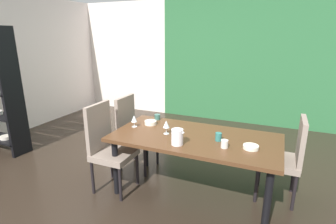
% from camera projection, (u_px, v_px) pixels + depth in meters
% --- Properties ---
extents(ground_plane, '(6.00, 5.80, 0.02)m').
position_uv_depth(ground_plane, '(138.00, 176.00, 3.50)').
color(ground_plane, '#2D231B').
extents(back_panel_interior, '(2.15, 0.10, 2.53)m').
position_uv_depth(back_panel_interior, '(125.00, 58.00, 6.37)').
color(back_panel_interior, silver).
rests_on(back_panel_interior, ground_plane).
extents(garden_window_panel, '(3.85, 0.10, 2.53)m').
position_uv_depth(garden_window_panel, '(253.00, 63.00, 5.24)').
color(garden_window_panel, '#2D673A').
rests_on(garden_window_panel, ground_plane).
extents(dining_table, '(1.85, 0.93, 0.72)m').
position_uv_depth(dining_table, '(194.00, 143.00, 2.95)').
color(dining_table, '#52321D').
rests_on(dining_table, ground_plane).
extents(chair_left_far, '(0.45, 0.44, 1.01)m').
position_uv_depth(chair_left_far, '(133.00, 130.00, 3.60)').
color(chair_left_far, gray).
rests_on(chair_left_far, ground_plane).
extents(chair_left_near, '(0.45, 0.44, 1.05)m').
position_uv_depth(chair_left_near, '(108.00, 144.00, 3.08)').
color(chair_left_near, gray).
rests_on(chair_left_near, ground_plane).
extents(chair_right_far, '(0.44, 0.44, 0.97)m').
position_uv_depth(chair_right_far, '(287.00, 155.00, 2.87)').
color(chair_right_far, gray).
rests_on(chair_right_far, ground_plane).
extents(wine_glass_south, '(0.07, 0.07, 0.15)m').
position_uv_depth(wine_glass_south, '(134.00, 119.00, 3.20)').
color(wine_glass_south, silver).
rests_on(wine_glass_south, dining_table).
extents(wine_glass_corner, '(0.07, 0.07, 0.16)m').
position_uv_depth(wine_glass_corner, '(166.00, 125.00, 2.97)').
color(wine_glass_corner, silver).
rests_on(wine_glass_corner, dining_table).
extents(serving_bowl_north, '(0.15, 0.15, 0.05)m').
position_uv_depth(serving_bowl_north, '(151.00, 123.00, 3.30)').
color(serving_bowl_north, white).
rests_on(serving_bowl_north, dining_table).
extents(serving_bowl_left, '(0.15, 0.15, 0.04)m').
position_uv_depth(serving_bowl_left, '(251.00, 147.00, 2.60)').
color(serving_bowl_left, silver).
rests_on(serving_bowl_left, dining_table).
extents(cup_east, '(0.07, 0.07, 0.09)m').
position_uv_depth(cup_east, '(218.00, 137.00, 2.79)').
color(cup_east, '#2E726E').
rests_on(cup_east, dining_table).
extents(cup_rear, '(0.08, 0.08, 0.07)m').
position_uv_depth(cup_rear, '(157.00, 117.00, 3.49)').
color(cup_rear, '#39685E').
rests_on(cup_rear, dining_table).
extents(cup_center, '(0.07, 0.07, 0.08)m').
position_uv_depth(cup_center, '(224.00, 144.00, 2.62)').
color(cup_center, silver).
rests_on(cup_center, dining_table).
extents(pitcher_west, '(0.14, 0.12, 0.17)m').
position_uv_depth(pitcher_west, '(177.00, 137.00, 2.68)').
color(pitcher_west, white).
rests_on(pitcher_west, dining_table).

